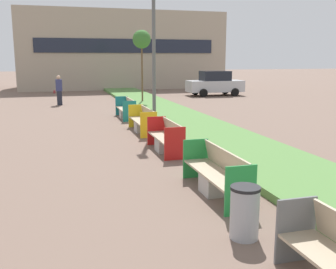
{
  "coord_description": "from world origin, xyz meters",
  "views": [
    {
      "loc": [
        -2.23,
        0.82,
        2.84
      ],
      "look_at": [
        0.9,
        11.82,
        0.6
      ],
      "focal_mm": 42.0,
      "sensor_mm": 36.0,
      "label": 1
    }
  ],
  "objects_px": {
    "bench_teal_frame": "(126,110)",
    "litter_bin": "(245,212)",
    "street_lamp_post": "(154,33)",
    "pedestrian_walking": "(59,90)",
    "bench_yellow_frame": "(143,122)",
    "bench_green_frame": "(217,176)",
    "sapling_tree_far": "(142,40)",
    "parked_car_distant": "(215,83)",
    "bench_red_frame": "(166,140)"
  },
  "relations": [
    {
      "from": "bench_green_frame",
      "to": "parked_car_distant",
      "type": "distance_m",
      "value": 22.2
    },
    {
      "from": "bench_yellow_frame",
      "to": "sapling_tree_far",
      "type": "xyz_separation_m",
      "value": [
        2.0,
        9.37,
        3.51
      ]
    },
    {
      "from": "bench_teal_frame",
      "to": "bench_red_frame",
      "type": "bearing_deg",
      "value": -90.01
    },
    {
      "from": "litter_bin",
      "to": "bench_red_frame",
      "type": "bearing_deg",
      "value": 86.3
    },
    {
      "from": "bench_teal_frame",
      "to": "sapling_tree_far",
      "type": "height_order",
      "value": "sapling_tree_far"
    },
    {
      "from": "street_lamp_post",
      "to": "parked_car_distant",
      "type": "xyz_separation_m",
      "value": [
        7.86,
        12.57,
        -2.89
      ]
    },
    {
      "from": "bench_yellow_frame",
      "to": "street_lamp_post",
      "type": "relative_size",
      "value": 0.35
    },
    {
      "from": "bench_yellow_frame",
      "to": "sapling_tree_far",
      "type": "bearing_deg",
      "value": 77.93
    },
    {
      "from": "pedestrian_walking",
      "to": "bench_teal_frame",
      "type": "bearing_deg",
      "value": -64.41
    },
    {
      "from": "sapling_tree_far",
      "to": "pedestrian_walking",
      "type": "distance_m",
      "value": 5.86
    },
    {
      "from": "bench_red_frame",
      "to": "litter_bin",
      "type": "distance_m",
      "value": 6.04
    },
    {
      "from": "bench_red_frame",
      "to": "parked_car_distant",
      "type": "height_order",
      "value": "parked_car_distant"
    },
    {
      "from": "parked_car_distant",
      "to": "bench_green_frame",
      "type": "bearing_deg",
      "value": -111.0
    },
    {
      "from": "bench_teal_frame",
      "to": "litter_bin",
      "type": "height_order",
      "value": "bench_teal_frame"
    },
    {
      "from": "bench_green_frame",
      "to": "bench_yellow_frame",
      "type": "height_order",
      "value": "same"
    },
    {
      "from": "street_lamp_post",
      "to": "parked_car_distant",
      "type": "bearing_deg",
      "value": 57.99
    },
    {
      "from": "bench_teal_frame",
      "to": "sapling_tree_far",
      "type": "xyz_separation_m",
      "value": [
        2.01,
        5.64,
        3.52
      ]
    },
    {
      "from": "bench_yellow_frame",
      "to": "bench_teal_frame",
      "type": "distance_m",
      "value": 3.74
    },
    {
      "from": "bench_green_frame",
      "to": "street_lamp_post",
      "type": "bearing_deg",
      "value": 85.62
    },
    {
      "from": "bench_green_frame",
      "to": "litter_bin",
      "type": "distance_m",
      "value": 2.11
    },
    {
      "from": "bench_teal_frame",
      "to": "pedestrian_walking",
      "type": "relative_size",
      "value": 1.24
    },
    {
      "from": "bench_green_frame",
      "to": "parked_car_distant",
      "type": "relative_size",
      "value": 0.58
    },
    {
      "from": "bench_teal_frame",
      "to": "street_lamp_post",
      "type": "distance_m",
      "value": 4.67
    },
    {
      "from": "litter_bin",
      "to": "bench_green_frame",
      "type": "bearing_deg",
      "value": 79.24
    },
    {
      "from": "street_lamp_post",
      "to": "bench_red_frame",
      "type": "bearing_deg",
      "value": -98.72
    },
    {
      "from": "bench_green_frame",
      "to": "sapling_tree_far",
      "type": "xyz_separation_m",
      "value": [
        2.0,
        16.7,
        3.51
      ]
    },
    {
      "from": "pedestrian_walking",
      "to": "parked_car_distant",
      "type": "distance_m",
      "value": 11.91
    },
    {
      "from": "bench_red_frame",
      "to": "street_lamp_post",
      "type": "relative_size",
      "value": 0.31
    },
    {
      "from": "bench_teal_frame",
      "to": "parked_car_distant",
      "type": "distance_m",
      "value": 12.71
    },
    {
      "from": "bench_yellow_frame",
      "to": "pedestrian_walking",
      "type": "height_order",
      "value": "pedestrian_walking"
    },
    {
      "from": "bench_green_frame",
      "to": "litter_bin",
      "type": "xyz_separation_m",
      "value": [
        -0.39,
        -2.07,
        0.05
      ]
    },
    {
      "from": "street_lamp_post",
      "to": "litter_bin",
      "type": "bearing_deg",
      "value": -95.71
    },
    {
      "from": "bench_yellow_frame",
      "to": "sapling_tree_far",
      "type": "distance_m",
      "value": 10.21
    },
    {
      "from": "bench_green_frame",
      "to": "street_lamp_post",
      "type": "xyz_separation_m",
      "value": [
        0.61,
        7.95,
        3.42
      ]
    },
    {
      "from": "bench_teal_frame",
      "to": "pedestrian_walking",
      "type": "height_order",
      "value": "pedestrian_walking"
    },
    {
      "from": "bench_green_frame",
      "to": "parked_car_distant",
      "type": "xyz_separation_m",
      "value": [
        8.47,
        20.52,
        0.54
      ]
    },
    {
      "from": "bench_green_frame",
      "to": "sapling_tree_far",
      "type": "distance_m",
      "value": 17.18
    },
    {
      "from": "street_lamp_post",
      "to": "sapling_tree_far",
      "type": "distance_m",
      "value": 8.86
    },
    {
      "from": "bench_red_frame",
      "to": "bench_yellow_frame",
      "type": "bearing_deg",
      "value": 89.95
    },
    {
      "from": "pedestrian_walking",
      "to": "bench_yellow_frame",
      "type": "bearing_deg",
      "value": -73.28
    },
    {
      "from": "bench_green_frame",
      "to": "pedestrian_walking",
      "type": "bearing_deg",
      "value": 99.85
    },
    {
      "from": "sapling_tree_far",
      "to": "parked_car_distant",
      "type": "relative_size",
      "value": 1.06
    },
    {
      "from": "bench_green_frame",
      "to": "street_lamp_post",
      "type": "relative_size",
      "value": 0.36
    },
    {
      "from": "parked_car_distant",
      "to": "pedestrian_walking",
      "type": "bearing_deg",
      "value": -163.12
    },
    {
      "from": "litter_bin",
      "to": "parked_car_distant",
      "type": "distance_m",
      "value": 24.27
    },
    {
      "from": "bench_green_frame",
      "to": "street_lamp_post",
      "type": "distance_m",
      "value": 8.67
    },
    {
      "from": "bench_yellow_frame",
      "to": "street_lamp_post",
      "type": "height_order",
      "value": "street_lamp_post"
    },
    {
      "from": "bench_yellow_frame",
      "to": "street_lamp_post",
      "type": "xyz_separation_m",
      "value": [
        0.61,
        0.62,
        3.42
      ]
    },
    {
      "from": "sapling_tree_far",
      "to": "parked_car_distant",
      "type": "xyz_separation_m",
      "value": [
        6.46,
        3.82,
        -2.98
      ]
    },
    {
      "from": "litter_bin",
      "to": "sapling_tree_far",
      "type": "relative_size",
      "value": 0.19
    }
  ]
}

